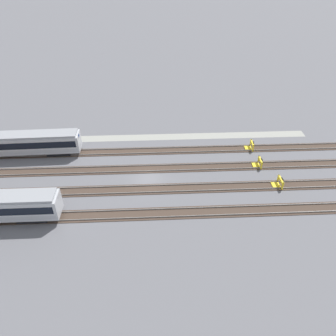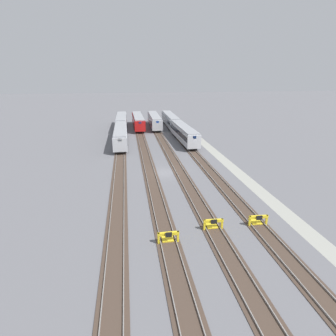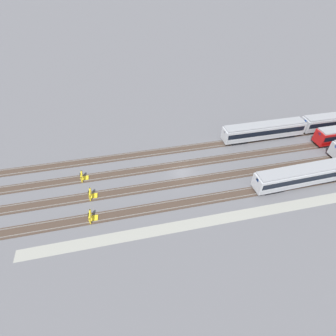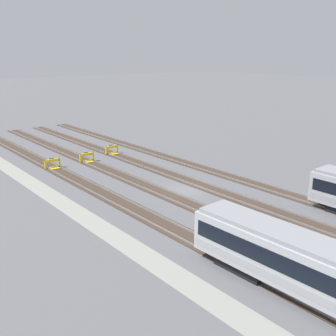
% 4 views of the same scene
% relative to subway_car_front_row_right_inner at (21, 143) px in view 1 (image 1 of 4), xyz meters
% --- Properties ---
extents(ground_plane, '(400.00, 400.00, 0.00)m').
position_rel_subway_car_front_row_right_inner_xyz_m(ground_plane, '(-19.61, 7.18, -2.04)').
color(ground_plane, slate).
extents(service_walkway, '(54.00, 2.00, 0.01)m').
position_rel_subway_car_front_row_right_inner_xyz_m(service_walkway, '(-19.61, -4.30, -2.04)').
color(service_walkway, '#9E9E93').
rests_on(service_walkway, ground).
extents(rail_track_nearest, '(90.00, 2.23, 0.21)m').
position_rel_subway_car_front_row_right_inner_xyz_m(rail_track_nearest, '(-19.61, 0.01, -2.00)').
color(rail_track_nearest, '#47382D').
rests_on(rail_track_nearest, ground).
extents(rail_track_near_inner, '(90.00, 2.24, 0.21)m').
position_rel_subway_car_front_row_right_inner_xyz_m(rail_track_near_inner, '(-19.61, 4.79, -2.00)').
color(rail_track_near_inner, '#47382D').
rests_on(rail_track_near_inner, ground).
extents(rail_track_middle, '(90.00, 2.24, 0.21)m').
position_rel_subway_car_front_row_right_inner_xyz_m(rail_track_middle, '(-19.61, 9.57, -2.00)').
color(rail_track_middle, '#47382D').
rests_on(rail_track_middle, ground).
extents(rail_track_far_inner, '(90.00, 2.23, 0.21)m').
position_rel_subway_car_front_row_right_inner_xyz_m(rail_track_far_inner, '(-19.61, 14.35, -2.00)').
color(rail_track_far_inner, '#47382D').
rests_on(rail_track_far_inner, ground).
extents(subway_car_front_row_right_inner, '(18.07, 3.29, 3.70)m').
position_rel_subway_car_front_row_right_inner_xyz_m(subway_car_front_row_right_inner, '(0.00, 0.00, 0.00)').
color(subway_car_front_row_right_inner, '#B7BABF').
rests_on(subway_car_front_row_right_inner, ground).
extents(bumper_stop_nearest_track, '(1.38, 2.01, 1.22)m').
position_rel_subway_car_front_row_right_inner_xyz_m(bumper_stop_nearest_track, '(-36.09, -0.00, -1.53)').
color(bumper_stop_nearest_track, yellow).
rests_on(bumper_stop_nearest_track, ground).
extents(bumper_stop_near_inner_track, '(1.37, 2.01, 1.22)m').
position_rel_subway_car_front_row_right_inner_xyz_m(bumper_stop_near_inner_track, '(-36.10, 4.78, -1.53)').
color(bumper_stop_near_inner_track, yellow).
rests_on(bumper_stop_near_inner_track, ground).
extents(bumper_stop_middle_track, '(1.34, 2.00, 1.22)m').
position_rel_subway_car_front_row_right_inner_xyz_m(bumper_stop_middle_track, '(-37.61, 9.57, -1.53)').
color(bumper_stop_middle_track, yellow).
rests_on(bumper_stop_middle_track, ground).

